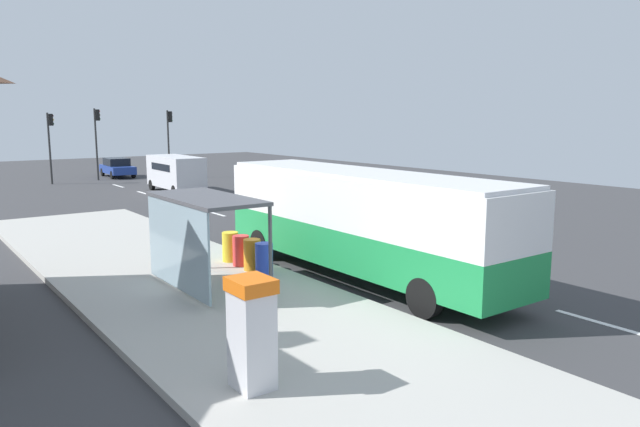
{
  "coord_description": "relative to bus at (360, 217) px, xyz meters",
  "views": [
    {
      "loc": [
        -13.01,
        -12.92,
        4.78
      ],
      "look_at": [
        -1.0,
        3.4,
        1.5
      ],
      "focal_mm": 33.5,
      "sensor_mm": 36.0,
      "label": 1
    }
  ],
  "objects": [
    {
      "name": "recycling_bin_yellow",
      "position": [
        -2.49,
        3.51,
        -1.19
      ],
      "size": [
        0.52,
        0.52,
        0.95
      ],
      "primitive_type": "cylinder",
      "color": "yellow",
      "rests_on": "sidewalk_platform"
    },
    {
      "name": "bus_shelter",
      "position": [
        -4.7,
        1.23,
        0.25
      ],
      "size": [
        1.8,
        4.0,
        2.5
      ],
      "color": "#4C4C51",
      "rests_on": "sidewalk_platform"
    },
    {
      "name": "ticket_machine",
      "position": [
        -6.5,
        -4.87,
        -0.67
      ],
      "size": [
        0.66,
        0.76,
        1.94
      ],
      "color": "silver",
      "rests_on": "sidewalk_platform"
    },
    {
      "name": "traffic_light_median",
      "position": [
        2.11,
        33.47,
        1.74
      ],
      "size": [
        0.49,
        0.28,
        5.43
      ],
      "color": "#2D2D2D",
      "rests_on": "ground"
    },
    {
      "name": "lane_stripe_seg_6",
      "position": [
        1.96,
        23.58,
        -1.84
      ],
      "size": [
        0.16,
        2.2,
        0.01
      ],
      "primitive_type": "cube",
      "color": "silver",
      "rests_on": "ground"
    },
    {
      "name": "lane_stripe_seg_4",
      "position": [
        1.96,
        13.58,
        -1.84
      ],
      "size": [
        0.16,
        2.2,
        0.01
      ],
      "primitive_type": "cube",
      "color": "silver",
      "rests_on": "ground"
    },
    {
      "name": "traffic_light_far_side",
      "position": [
        -1.39,
        32.67,
        1.54
      ],
      "size": [
        0.49,
        0.28,
        5.1
      ],
      "color": "#2D2D2D",
      "rests_on": "ground"
    },
    {
      "name": "recycling_bin_blue",
      "position": [
        -2.49,
        1.41,
        -1.19
      ],
      "size": [
        0.52,
        0.52,
        0.95
      ],
      "primitive_type": "cylinder",
      "color": "blue",
      "rests_on": "sidewalk_platform"
    },
    {
      "name": "recycling_bin_orange",
      "position": [
        -2.49,
        2.11,
        -1.19
      ],
      "size": [
        0.52,
        0.52,
        0.95
      ],
      "primitive_type": "cylinder",
      "color": "orange",
      "rests_on": "sidewalk_platform"
    },
    {
      "name": "lane_stripe_seg_5",
      "position": [
        1.96,
        18.58,
        -1.84
      ],
      "size": [
        0.16,
        2.2,
        0.01
      ],
      "primitive_type": "cube",
      "color": "silver",
      "rests_on": "ground"
    },
    {
      "name": "sidewalk_platform",
      "position": [
        -4.69,
        1.58,
        -1.75
      ],
      "size": [
        6.2,
        30.0,
        0.18
      ],
      "primitive_type": "cube",
      "color": "#ADAAA3",
      "rests_on": "ground"
    },
    {
      "name": "sedan_near",
      "position": [
        4.01,
        35.1,
        -1.05
      ],
      "size": [
        2.01,
        4.48,
        1.52
      ],
      "color": "navy",
      "rests_on": "ground"
    },
    {
      "name": "recycling_bin_red",
      "position": [
        -2.49,
        2.81,
        -1.19
      ],
      "size": [
        0.52,
        0.52,
        0.95
      ],
      "primitive_type": "cylinder",
      "color": "red",
      "rests_on": "sidewalk_platform"
    },
    {
      "name": "lane_stripe_seg_0",
      "position": [
        1.96,
        -6.42,
        -1.84
      ],
      "size": [
        0.16,
        2.2,
        0.01
      ],
      "primitive_type": "cube",
      "color": "silver",
      "rests_on": "ground"
    },
    {
      "name": "lane_stripe_seg_2",
      "position": [
        1.96,
        3.58,
        -1.84
      ],
      "size": [
        0.16,
        2.2,
        0.01
      ],
      "primitive_type": "cube",
      "color": "silver",
      "rests_on": "ground"
    },
    {
      "name": "white_van",
      "position": [
        3.91,
        22.99,
        -0.5
      ],
      "size": [
        2.1,
        5.23,
        2.3
      ],
      "color": "silver",
      "rests_on": "ground"
    },
    {
      "name": "lane_stripe_seg_1",
      "position": [
        1.96,
        -1.42,
        -1.84
      ],
      "size": [
        0.16,
        2.2,
        0.01
      ],
      "primitive_type": "cube",
      "color": "silver",
      "rests_on": "ground"
    },
    {
      "name": "traffic_light_near_side",
      "position": [
        7.21,
        31.87,
        1.67
      ],
      "size": [
        0.49,
        0.28,
        5.31
      ],
      "color": "#2D2D2D",
      "rests_on": "ground"
    },
    {
      "name": "lane_stripe_seg_3",
      "position": [
        1.96,
        8.58,
        -1.84
      ],
      "size": [
        0.16,
        2.2,
        0.01
      ],
      "primitive_type": "cube",
      "color": "silver",
      "rests_on": "ground"
    },
    {
      "name": "ground_plane",
      "position": [
        1.71,
        13.58,
        -1.86
      ],
      "size": [
        56.0,
        92.0,
        0.04
      ],
      "primitive_type": "cube",
      "color": "#38383A"
    },
    {
      "name": "lane_stripe_seg_7",
      "position": [
        1.96,
        28.58,
        -1.84
      ],
      "size": [
        0.16,
        2.2,
        0.01
      ],
      "primitive_type": "cube",
      "color": "silver",
      "rests_on": "ground"
    },
    {
      "name": "bus",
      "position": [
        0.0,
        0.0,
        0.0
      ],
      "size": [
        2.56,
        11.02,
        3.21
      ],
      "color": "#1E8C47",
      "rests_on": "ground"
    }
  ]
}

